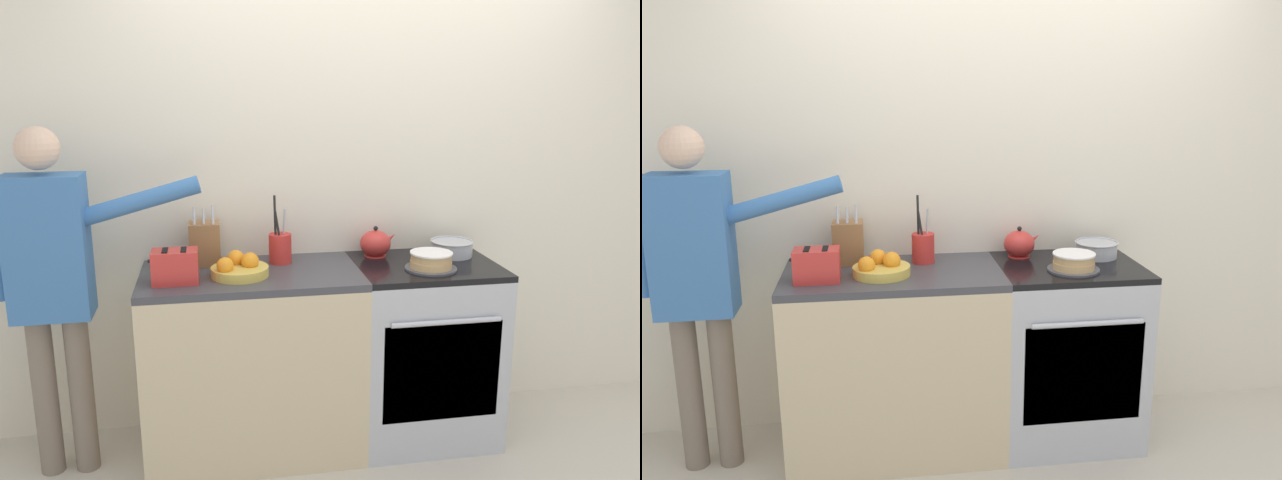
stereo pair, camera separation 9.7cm
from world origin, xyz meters
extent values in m
plane|color=beige|center=(0.00, 0.00, 0.00)|extent=(16.00, 16.00, 0.00)
cube|color=silver|center=(0.00, 0.61, 1.30)|extent=(8.00, 0.04, 2.60)
cube|color=beige|center=(-0.61, 0.29, 0.45)|extent=(1.04, 0.59, 0.89)
cube|color=#3D3D42|center=(-0.61, 0.29, 0.91)|extent=(1.04, 0.59, 0.03)
cube|color=#B7BABF|center=(0.26, 0.29, 0.45)|extent=(0.70, 0.59, 0.90)
cube|color=black|center=(0.26, 0.01, 0.47)|extent=(0.58, 0.01, 0.49)
cylinder|color=#B7BABF|center=(0.26, -0.02, 0.73)|extent=(0.53, 0.02, 0.02)
cube|color=black|center=(0.26, 0.29, 0.91)|extent=(0.70, 0.59, 0.03)
cylinder|color=#4C4C51|center=(0.25, 0.19, 0.93)|extent=(0.25, 0.25, 0.01)
cylinder|color=tan|center=(0.25, 0.19, 0.95)|extent=(0.20, 0.20, 0.03)
cylinder|color=tan|center=(0.25, 0.19, 0.99)|extent=(0.19, 0.19, 0.03)
cylinder|color=white|center=(0.25, 0.19, 1.01)|extent=(0.20, 0.20, 0.01)
cylinder|color=red|center=(0.05, 0.47, 0.93)|extent=(0.11, 0.11, 0.01)
ellipsoid|color=red|center=(0.05, 0.47, 0.99)|extent=(0.16, 0.16, 0.14)
cone|color=red|center=(0.12, 0.47, 1.02)|extent=(0.08, 0.04, 0.07)
sphere|color=black|center=(0.05, 0.47, 1.07)|extent=(0.02, 0.02, 0.02)
cylinder|color=#B7BABF|center=(0.44, 0.41, 0.96)|extent=(0.21, 0.21, 0.07)
torus|color=#B7BABF|center=(0.44, 0.41, 1.00)|extent=(0.22, 0.22, 0.01)
cube|color=olive|center=(-0.82, 0.47, 1.03)|extent=(0.15, 0.14, 0.21)
cylinder|color=#B2B2B7|center=(-0.87, 0.43, 1.17)|extent=(0.01, 0.04, 0.08)
cylinder|color=#B2B2B7|center=(-0.82, 0.44, 1.16)|extent=(0.01, 0.03, 0.06)
cylinder|color=#B2B2B7|center=(-0.78, 0.43, 1.18)|extent=(0.01, 0.04, 0.09)
cylinder|color=#B2B2B7|center=(-0.87, 0.46, 1.18)|extent=(0.01, 0.04, 0.08)
cylinder|color=#B2B2B7|center=(-0.82, 0.46, 1.17)|extent=(0.01, 0.04, 0.07)
cylinder|color=red|center=(-0.45, 0.43, 1.00)|extent=(0.11, 0.11, 0.15)
cylinder|color=black|center=(-0.46, 0.41, 1.09)|extent=(0.04, 0.03, 0.22)
cylinder|color=black|center=(-0.48, 0.43, 1.12)|extent=(0.01, 0.05, 0.29)
cylinder|color=#B7BABF|center=(-0.43, 0.44, 1.09)|extent=(0.02, 0.04, 0.23)
cylinder|color=gold|center=(-0.67, 0.24, 0.95)|extent=(0.27, 0.27, 0.04)
sphere|color=orange|center=(-0.73, 0.22, 0.99)|extent=(0.07, 0.07, 0.07)
sphere|color=orange|center=(-0.62, 0.25, 0.99)|extent=(0.08, 0.08, 0.08)
sphere|color=orange|center=(-0.68, 0.30, 0.99)|extent=(0.08, 0.08, 0.08)
sphere|color=orange|center=(-0.73, 0.19, 0.99)|extent=(0.08, 0.08, 0.08)
cube|color=red|center=(-0.95, 0.19, 1.00)|extent=(0.20, 0.13, 0.15)
cube|color=black|center=(-1.00, 0.19, 1.08)|extent=(0.02, 0.09, 0.00)
cube|color=black|center=(-0.91, 0.19, 1.08)|extent=(0.02, 0.09, 0.00)
cube|color=black|center=(-1.06, 0.19, 1.03)|extent=(0.02, 0.02, 0.01)
cylinder|color=#7A6B5B|center=(-1.58, 0.25, 0.39)|extent=(0.11, 0.11, 0.78)
cylinder|color=#7A6B5B|center=(-1.42, 0.25, 0.39)|extent=(0.11, 0.11, 0.78)
cube|color=#3D70AD|center=(-1.50, 0.25, 1.10)|extent=(0.34, 0.20, 0.64)
cylinder|color=#3D70AD|center=(-1.10, 0.25, 1.29)|extent=(0.55, 0.08, 0.22)
sphere|color=beige|center=(-1.50, 0.25, 1.53)|extent=(0.19, 0.19, 0.19)
camera|label=1|loc=(-0.78, -2.56, 1.79)|focal=35.00mm
camera|label=2|loc=(-0.69, -2.58, 1.79)|focal=35.00mm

